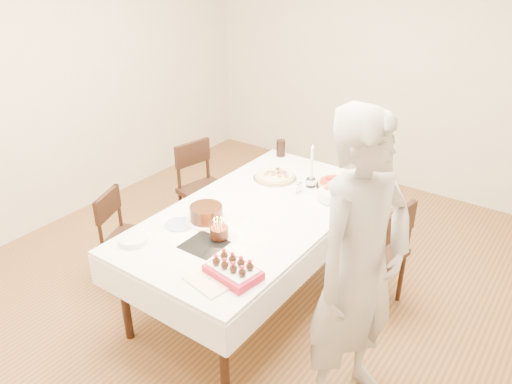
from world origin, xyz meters
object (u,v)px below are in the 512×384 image
Objects in this scene: pasta_bowl at (332,195)px; birthday_cake at (219,228)px; chair_left_dessert at (132,240)px; taper_candle at (312,166)px; pizza_white at (275,177)px; chair_right_savory at (371,252)px; chair_left_savory at (206,191)px; dining_table at (256,253)px; cola_glass at (281,148)px; person at (359,271)px; pizza_pepperoni at (336,184)px; layer_cake at (206,214)px; strawberry_box at (233,271)px.

pasta_bowl is 1.00m from birthday_cake.
taper_candle is at bearing -155.18° from chair_left_dessert.
birthday_cake is (0.21, -0.99, 0.06)m from pizza_white.
chair_right_savory is 1.02× the size of chair_left_savory.
chair_left_savory is (-0.91, 0.47, 0.07)m from dining_table.
cola_glass is at bearing 144.54° from taper_candle.
pizza_white is at bearing 102.02° from birthday_cake.
dining_table is 1.00m from chair_left_dessert.
person is 5.12× the size of pizza_white.
layer_cake is at bearing -115.71° from pizza_pepperoni.
layer_cake is at bearing -80.40° from cola_glass.
chair_right_savory is 1.87m from chair_left_dessert.
birthday_cake reaches higher than pizza_white.
taper_candle reaches higher than chair_left_savory.
layer_cake is (0.68, 0.14, 0.40)m from chair_left_dessert.
dining_table is 9.66× the size of pasta_bowl.
chair_left_dessert is 1.70m from pizza_pepperoni.
cola_glass is (-0.42, 0.98, 0.45)m from dining_table.
layer_cake is (-0.01, -0.86, 0.04)m from pizza_white.
dining_table is 0.74m from pasta_bowl.
pasta_bowl is at bearing 89.00° from strawberry_box.
cola_glass is 0.52× the size of layer_cake.
strawberry_box reaches higher than pizza_white.
chair_right_savory is at bearing 37.89° from layer_cake.
strawberry_box reaches higher than pasta_bowl.
chair_right_savory is 2.81× the size of strawberry_box.
chair_left_savory is 1.78m from strawberry_box.
pizza_white is at bearing -62.39° from cola_glass.
layer_cake reaches higher than pasta_bowl.
cola_glass is (0.49, 0.51, 0.38)m from chair_left_savory.
dining_table is 0.82m from taper_candle.
dining_table is at bearing -70.34° from pizza_white.
chair_left_dessert is 5.28× the size of cola_glass.
taper_candle is at bearing -145.56° from pizza_pepperoni.
person reaches higher than strawberry_box.
chair_right_savory is 1.27m from layer_cake.
pizza_white and pizza_pepperoni have the same top height.
chair_left_savory is at bearing -168.92° from pizza_pepperoni.
pizza_white is 0.50m from cola_glass.
pizza_white is 1.01m from birthday_cake.
pizza_pepperoni is at bearing 92.43° from strawberry_box.
chair_right_savory is 2.80× the size of pizza_pepperoni.
chair_left_savory is at bearing 152.48° from dining_table.
cola_glass is (-0.55, 0.39, -0.11)m from taper_candle.
pasta_bowl is 0.75× the size of layer_cake.
cola_glass is at bearing 113.37° from dining_table.
taper_candle is at bearing 70.38° from layer_cake.
chair_left_savory is at bearing 136.45° from strawberry_box.
chair_right_savory is 4.10× the size of pasta_bowl.
pizza_pepperoni is at bearing 110.15° from pasta_bowl.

